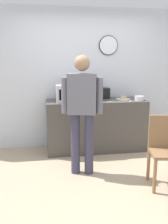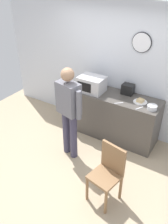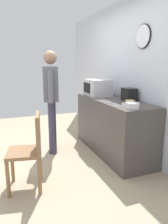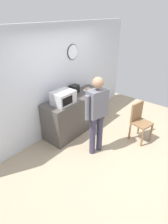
# 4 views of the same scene
# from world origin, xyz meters

# --- Properties ---
(ground_plane) EXTENTS (6.00, 6.00, 0.00)m
(ground_plane) POSITION_xyz_m (0.00, 0.00, 0.00)
(ground_plane) COLOR tan
(back_wall) EXTENTS (5.40, 0.13, 2.60)m
(back_wall) POSITION_xyz_m (0.00, 1.60, 1.30)
(back_wall) COLOR silver
(back_wall) RESTS_ON ground_plane
(kitchen_counter) EXTENTS (1.80, 0.62, 0.94)m
(kitchen_counter) POSITION_xyz_m (0.17, 1.22, 0.47)
(kitchen_counter) COLOR #4C4742
(kitchen_counter) RESTS_ON ground_plane
(microwave) EXTENTS (0.50, 0.39, 0.30)m
(microwave) POSITION_xyz_m (-0.31, 1.15, 1.09)
(microwave) COLOR silver
(microwave) RESTS_ON kitchen_counter
(sandwich_plate) EXTENTS (0.25, 0.25, 0.06)m
(sandwich_plate) POSITION_xyz_m (0.68, 1.22, 0.96)
(sandwich_plate) COLOR white
(sandwich_plate) RESTS_ON kitchen_counter
(salad_bowl) EXTENTS (0.17, 0.17, 0.08)m
(salad_bowl) POSITION_xyz_m (0.94, 1.09, 0.98)
(salad_bowl) COLOR white
(salad_bowl) RESTS_ON kitchen_counter
(toaster) EXTENTS (0.22, 0.18, 0.20)m
(toaster) POSITION_xyz_m (0.35, 1.41, 1.04)
(toaster) COLOR black
(toaster) RESTS_ON kitchen_counter
(fork_utensil) EXTENTS (0.10, 0.16, 0.01)m
(fork_utensil) POSITION_xyz_m (0.74, 1.01, 0.94)
(fork_utensil) COLOR silver
(fork_utensil) RESTS_ON kitchen_counter
(spoon_utensil) EXTENTS (0.14, 0.13, 0.01)m
(spoon_utensil) POSITION_xyz_m (0.36, 0.98, 0.94)
(spoon_utensil) COLOR silver
(spoon_utensil) RESTS_ON kitchen_counter
(person_standing) EXTENTS (0.58, 0.33, 1.73)m
(person_standing) POSITION_xyz_m (-0.24, 0.26, 1.02)
(person_standing) COLOR #3A3750
(person_standing) RESTS_ON ground_plane
(wooden_chair) EXTENTS (0.47, 0.47, 0.94)m
(wooden_chair) POSITION_xyz_m (0.79, -0.25, 0.52)
(wooden_chair) COLOR olive
(wooden_chair) RESTS_ON ground_plane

